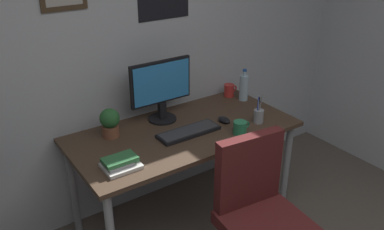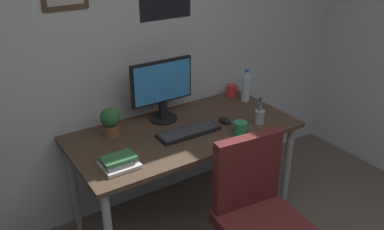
{
  "view_description": "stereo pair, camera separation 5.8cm",
  "coord_description": "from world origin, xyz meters",
  "px_view_note": "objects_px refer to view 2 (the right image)",
  "views": [
    {
      "loc": [
        -1.06,
        -0.36,
        2.02
      ],
      "look_at": [
        0.29,
        1.59,
        0.89
      ],
      "focal_mm": 38.27,
      "sensor_mm": 36.0,
      "label": 1
    },
    {
      "loc": [
        -1.01,
        -0.39,
        2.02
      ],
      "look_at": [
        0.29,
        1.59,
        0.89
      ],
      "focal_mm": 38.27,
      "sensor_mm": 36.0,
      "label": 2
    }
  ],
  "objects_px": {
    "office_chair": "(257,211)",
    "computer_mouse": "(225,120)",
    "keyboard": "(189,132)",
    "coffee_mug_far": "(231,91)",
    "monitor": "(162,88)",
    "water_bottle": "(246,88)",
    "pen_cup": "(260,116)",
    "coffee_mug_near": "(240,128)",
    "potted_plant": "(110,121)",
    "book_stack_left": "(119,162)"
  },
  "relations": [
    {
      "from": "potted_plant",
      "to": "book_stack_left",
      "type": "bearing_deg",
      "value": -106.84
    },
    {
      "from": "potted_plant",
      "to": "office_chair",
      "type": "bearing_deg",
      "value": -62.41
    },
    {
      "from": "monitor",
      "to": "water_bottle",
      "type": "xyz_separation_m",
      "value": [
        0.71,
        -0.06,
        -0.13
      ]
    },
    {
      "from": "water_bottle",
      "to": "coffee_mug_far",
      "type": "distance_m",
      "value": 0.14
    },
    {
      "from": "keyboard",
      "to": "potted_plant",
      "type": "distance_m",
      "value": 0.52
    },
    {
      "from": "coffee_mug_far",
      "to": "pen_cup",
      "type": "distance_m",
      "value": 0.5
    },
    {
      "from": "office_chair",
      "to": "water_bottle",
      "type": "height_order",
      "value": "water_bottle"
    },
    {
      "from": "coffee_mug_near",
      "to": "coffee_mug_far",
      "type": "relative_size",
      "value": 1.07
    },
    {
      "from": "monitor",
      "to": "computer_mouse",
      "type": "relative_size",
      "value": 4.18
    },
    {
      "from": "office_chair",
      "to": "coffee_mug_far",
      "type": "distance_m",
      "value": 1.2
    },
    {
      "from": "pen_cup",
      "to": "coffee_mug_near",
      "type": "bearing_deg",
      "value": -165.58
    },
    {
      "from": "water_bottle",
      "to": "book_stack_left",
      "type": "xyz_separation_m",
      "value": [
        -1.23,
        -0.35,
        -0.08
      ]
    },
    {
      "from": "water_bottle",
      "to": "coffee_mug_far",
      "type": "height_order",
      "value": "water_bottle"
    },
    {
      "from": "keyboard",
      "to": "book_stack_left",
      "type": "xyz_separation_m",
      "value": [
        -0.56,
        -0.12,
        0.02
      ]
    },
    {
      "from": "office_chair",
      "to": "keyboard",
      "type": "relative_size",
      "value": 2.21
    },
    {
      "from": "monitor",
      "to": "book_stack_left",
      "type": "relative_size",
      "value": 2.21
    },
    {
      "from": "office_chair",
      "to": "book_stack_left",
      "type": "bearing_deg",
      "value": 137.94
    },
    {
      "from": "coffee_mug_near",
      "to": "pen_cup",
      "type": "height_order",
      "value": "pen_cup"
    },
    {
      "from": "keyboard",
      "to": "coffee_mug_far",
      "type": "height_order",
      "value": "coffee_mug_far"
    },
    {
      "from": "monitor",
      "to": "coffee_mug_near",
      "type": "distance_m",
      "value": 0.6
    },
    {
      "from": "potted_plant",
      "to": "pen_cup",
      "type": "bearing_deg",
      "value": -22.84
    },
    {
      "from": "keyboard",
      "to": "pen_cup",
      "type": "xyz_separation_m",
      "value": [
        0.5,
        -0.14,
        0.04
      ]
    },
    {
      "from": "water_bottle",
      "to": "pen_cup",
      "type": "xyz_separation_m",
      "value": [
        -0.18,
        -0.36,
        -0.05
      ]
    },
    {
      "from": "monitor",
      "to": "pen_cup",
      "type": "distance_m",
      "value": 0.7
    },
    {
      "from": "water_bottle",
      "to": "coffee_mug_near",
      "type": "bearing_deg",
      "value": -133.04
    },
    {
      "from": "office_chair",
      "to": "book_stack_left",
      "type": "distance_m",
      "value": 0.84
    },
    {
      "from": "office_chair",
      "to": "coffee_mug_far",
      "type": "bearing_deg",
      "value": 59.67
    },
    {
      "from": "keyboard",
      "to": "water_bottle",
      "type": "relative_size",
      "value": 1.7
    },
    {
      "from": "computer_mouse",
      "to": "coffee_mug_far",
      "type": "relative_size",
      "value": 0.93
    },
    {
      "from": "potted_plant",
      "to": "book_stack_left",
      "type": "height_order",
      "value": "potted_plant"
    },
    {
      "from": "monitor",
      "to": "keyboard",
      "type": "xyz_separation_m",
      "value": [
        0.04,
        -0.28,
        -0.23
      ]
    },
    {
      "from": "monitor",
      "to": "pen_cup",
      "type": "xyz_separation_m",
      "value": [
        0.53,
        -0.42,
        -0.19
      ]
    },
    {
      "from": "office_chair",
      "to": "monitor",
      "type": "bearing_deg",
      "value": 94.61
    },
    {
      "from": "coffee_mug_near",
      "to": "pen_cup",
      "type": "bearing_deg",
      "value": 14.42
    },
    {
      "from": "monitor",
      "to": "pen_cup",
      "type": "height_order",
      "value": "monitor"
    },
    {
      "from": "monitor",
      "to": "potted_plant",
      "type": "xyz_separation_m",
      "value": [
        -0.4,
        -0.02,
        -0.13
      ]
    },
    {
      "from": "monitor",
      "to": "coffee_mug_near",
      "type": "height_order",
      "value": "monitor"
    },
    {
      "from": "keyboard",
      "to": "coffee_mug_near",
      "type": "bearing_deg",
      "value": -34.28
    },
    {
      "from": "monitor",
      "to": "potted_plant",
      "type": "relative_size",
      "value": 2.36
    },
    {
      "from": "office_chair",
      "to": "computer_mouse",
      "type": "distance_m",
      "value": 0.75
    },
    {
      "from": "monitor",
      "to": "computer_mouse",
      "type": "bearing_deg",
      "value": -40.01
    },
    {
      "from": "water_bottle",
      "to": "pen_cup",
      "type": "height_order",
      "value": "water_bottle"
    },
    {
      "from": "potted_plant",
      "to": "pen_cup",
      "type": "relative_size",
      "value": 0.98
    },
    {
      "from": "keyboard",
      "to": "potted_plant",
      "type": "xyz_separation_m",
      "value": [
        -0.44,
        0.26,
        0.09
      ]
    },
    {
      "from": "coffee_mug_far",
      "to": "book_stack_left",
      "type": "distance_m",
      "value": 1.28
    },
    {
      "from": "office_chair",
      "to": "coffee_mug_near",
      "type": "relative_size",
      "value": 7.5
    },
    {
      "from": "keyboard",
      "to": "monitor",
      "type": "bearing_deg",
      "value": 97.35
    },
    {
      "from": "office_chair",
      "to": "pen_cup",
      "type": "bearing_deg",
      "value": 48.9
    },
    {
      "from": "monitor",
      "to": "keyboard",
      "type": "distance_m",
      "value": 0.36
    },
    {
      "from": "computer_mouse",
      "to": "office_chair",
      "type": "bearing_deg",
      "value": -111.54
    }
  ]
}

